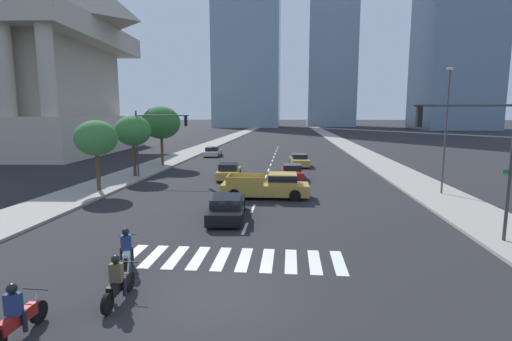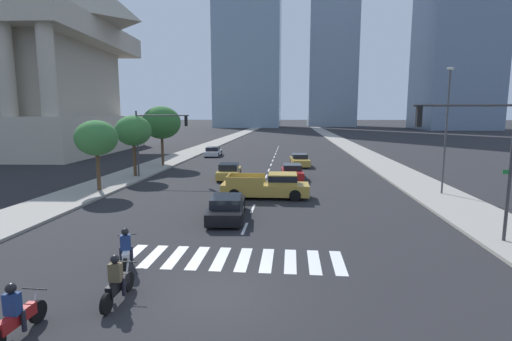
{
  "view_description": "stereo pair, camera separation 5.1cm",
  "coord_description": "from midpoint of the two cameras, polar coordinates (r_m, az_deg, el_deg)",
  "views": [
    {
      "loc": [
        2.17,
        -10.89,
        5.54
      ],
      "look_at": [
        0.0,
        13.04,
        2.0
      ],
      "focal_mm": 26.7,
      "sensor_mm": 36.0,
      "label": 1
    },
    {
      "loc": [
        2.22,
        -10.89,
        5.54
      ],
      "look_at": [
        0.0,
        13.04,
        2.0
      ],
      "focal_mm": 26.7,
      "sensor_mm": 36.0,
      "label": 2
    }
  ],
  "objects": [
    {
      "name": "ground_plane",
      "position": [
        12.42,
        -5.74,
        -18.16
      ],
      "size": [
        800.0,
        800.0,
        0.0
      ],
      "primitive_type": "plane",
      "color": "#232326"
    },
    {
      "name": "sidewalk_east",
      "position": [
        42.48,
        19.06,
        0.53
      ],
      "size": [
        4.0,
        260.0,
        0.15
      ],
      "primitive_type": "cube",
      "color": "gray",
      "rests_on": "ground"
    },
    {
      "name": "sidewalk_west",
      "position": [
        43.74,
        -14.13,
        0.95
      ],
      "size": [
        4.0,
        260.0,
        0.15
      ],
      "primitive_type": "cube",
      "color": "gray",
      "rests_on": "ground"
    },
    {
      "name": "crosswalk_near",
      "position": [
        15.15,
        -3.5,
        -13.07
      ],
      "size": [
        8.55,
        2.45,
        0.01
      ],
      "color": "silver",
      "rests_on": "ground"
    },
    {
      "name": "lane_divider_center",
      "position": [
        42.35,
        2.29,
        0.86
      ],
      "size": [
        0.14,
        50.0,
        0.01
      ],
      "color": "silver",
      "rests_on": "ground"
    },
    {
      "name": "motorcycle_lead",
      "position": [
        14.98,
        -18.78,
        -11.41
      ],
      "size": [
        1.05,
        2.12,
        1.49
      ],
      "rotation": [
        0.0,
        0.0,
        1.93
      ],
      "color": "black",
      "rests_on": "ground"
    },
    {
      "name": "motorcycle_trailing",
      "position": [
        11.71,
        -32.16,
        -18.0
      ],
      "size": [
        0.7,
        2.07,
        1.49
      ],
      "rotation": [
        0.0,
        0.0,
        1.54
      ],
      "color": "black",
      "rests_on": "ground"
    },
    {
      "name": "motorcycle_third",
      "position": [
        12.47,
        -19.93,
        -15.56
      ],
      "size": [
        0.7,
        2.05,
        1.49
      ],
      "rotation": [
        0.0,
        0.0,
        1.57
      ],
      "color": "black",
      "rests_on": "ground"
    },
    {
      "name": "pickup_truck",
      "position": [
        25.46,
        2.1,
        -2.33
      ],
      "size": [
        5.83,
        2.09,
        1.67
      ],
      "rotation": [
        0.0,
        0.0,
        0.02
      ],
      "color": "#B28E38",
      "rests_on": "ground"
    },
    {
      "name": "sedan_silver_0",
      "position": [
        51.66,
        -6.41,
        2.8
      ],
      "size": [
        2.14,
        4.64,
        1.22
      ],
      "rotation": [
        0.0,
        0.0,
        1.63
      ],
      "color": "#B7BABF",
      "rests_on": "ground"
    },
    {
      "name": "sedan_red_1",
      "position": [
        33.29,
        5.48,
        -0.23
      ],
      "size": [
        2.0,
        4.37,
        1.24
      ],
      "rotation": [
        0.0,
        0.0,
        -1.51
      ],
      "color": "maroon",
      "rests_on": "ground"
    },
    {
      "name": "sedan_black_2",
      "position": [
        20.63,
        -4.34,
        -5.57
      ],
      "size": [
        2.19,
        4.91,
        1.24
      ],
      "rotation": [
        0.0,
        0.0,
        1.65
      ],
      "color": "black",
      "rests_on": "ground"
    },
    {
      "name": "sedan_gold_3",
      "position": [
        41.63,
        6.6,
        1.51
      ],
      "size": [
        2.18,
        4.71,
        1.3
      ],
      "rotation": [
        0.0,
        0.0,
        -1.48
      ],
      "color": "#B28E38",
      "rests_on": "ground"
    },
    {
      "name": "sedan_gold_4",
      "position": [
        33.17,
        -4.01,
        -0.18
      ],
      "size": [
        2.01,
        4.5,
        1.35
      ],
      "rotation": [
        0.0,
        0.0,
        1.62
      ],
      "color": "#B28E38",
      "rests_on": "ground"
    },
    {
      "name": "traffic_signal_near",
      "position": [
        18.49,
        30.13,
        3.57
      ],
      "size": [
        4.41,
        0.28,
        6.17
      ],
      "rotation": [
        0.0,
        0.0,
        3.14
      ],
      "color": "#333335",
      "rests_on": "sidewalk_east"
    },
    {
      "name": "traffic_signal_far",
      "position": [
        34.05,
        -14.63,
        5.68
      ],
      "size": [
        4.93,
        0.28,
        5.71
      ],
      "color": "#333335",
      "rests_on": "sidewalk_west"
    },
    {
      "name": "street_lamp_east",
      "position": [
        28.83,
        26.7,
        6.43
      ],
      "size": [
        0.5,
        0.24,
        8.48
      ],
      "color": "#3F3F42",
      "rests_on": "sidewalk_east"
    },
    {
      "name": "street_tree_nearest",
      "position": [
        29.26,
        -22.75,
        4.48
      ],
      "size": [
        2.94,
        2.94,
        5.0
      ],
      "color": "#4C3823",
      "rests_on": "sidewalk_west"
    },
    {
      "name": "street_tree_second",
      "position": [
        35.02,
        -17.86,
        5.68
      ],
      "size": [
        3.1,
        3.1,
        5.32
      ],
      "color": "#4C3823",
      "rests_on": "sidewalk_west"
    },
    {
      "name": "street_tree_third",
      "position": [
        41.85,
        -13.94,
        6.96
      ],
      "size": [
        4.04,
        4.04,
        6.26
      ],
      "color": "#4C3823",
      "rests_on": "sidewalk_west"
    },
    {
      "name": "war_memorial",
      "position": [
        66.98,
        -32.77,
        17.56
      ],
      "size": [
        29.07,
        29.07,
        34.47
      ],
      "rotation": [
        0.0,
        0.0,
        0.06
      ],
      "color": "#BCB29E",
      "rests_on": "ground"
    },
    {
      "name": "office_tower_center_skyline",
      "position": [
        190.98,
        11.46,
        20.7
      ],
      "size": [
        21.49,
        21.52,
        94.67
      ],
      "color": "#8C9EB2",
      "rests_on": "ground"
    }
  ]
}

